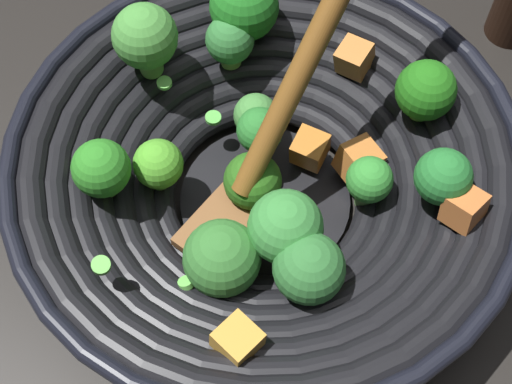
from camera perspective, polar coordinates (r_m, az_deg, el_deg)
The scene contains 2 objects.
ground_plane at distance 0.62m, azimuth 0.71°, elevation -0.94°, with size 4.00×4.00×0.00m, color black.
wok at distance 0.57m, azimuth 0.76°, elevation 1.93°, with size 0.41×0.44×0.28m.
Camera 1 is at (0.05, 0.30, 0.55)m, focal length 50.59 mm.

